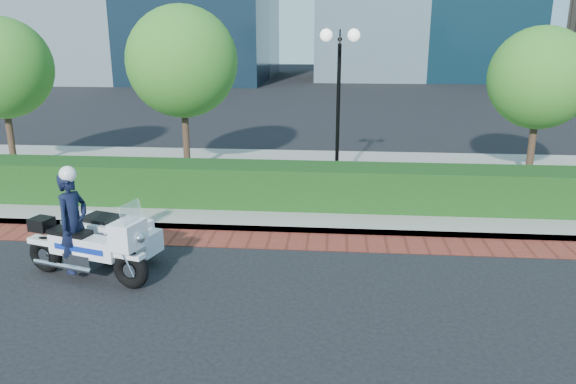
# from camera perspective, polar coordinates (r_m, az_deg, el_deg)

# --- Properties ---
(ground) EXTENTS (120.00, 120.00, 0.00)m
(ground) POSITION_cam_1_polar(r_m,az_deg,el_deg) (10.67, -0.71, -7.96)
(ground) COLOR black
(ground) RESTS_ON ground
(brick_strip) EXTENTS (60.00, 1.00, 0.01)m
(brick_strip) POSITION_cam_1_polar(r_m,az_deg,el_deg) (12.04, 0.01, -4.99)
(brick_strip) COLOR maroon
(brick_strip) RESTS_ON ground
(sidewalk) EXTENTS (60.00, 8.00, 0.15)m
(sidewalk) POSITION_cam_1_polar(r_m,az_deg,el_deg) (16.28, 1.40, 1.02)
(sidewalk) COLOR gray
(sidewalk) RESTS_ON ground
(hedge_main) EXTENTS (18.00, 1.20, 1.00)m
(hedge_main) POSITION_cam_1_polar(r_m,az_deg,el_deg) (13.82, 0.77, 0.68)
(hedge_main) COLOR black
(hedge_main) RESTS_ON sidewalk
(lamppost) EXTENTS (1.02, 0.70, 4.21)m
(lamppost) POSITION_cam_1_polar(r_m,az_deg,el_deg) (14.93, 5.18, 10.83)
(lamppost) COLOR black
(lamppost) RESTS_ON sidewalk
(tree_a) EXTENTS (3.00, 3.00, 4.58)m
(tree_a) POSITION_cam_1_polar(r_m,az_deg,el_deg) (19.04, -27.15, 11.13)
(tree_a) COLOR #332319
(tree_a) RESTS_ON sidewalk
(tree_b) EXTENTS (3.20, 3.20, 4.89)m
(tree_b) POSITION_cam_1_polar(r_m,az_deg,el_deg) (16.80, -10.71, 12.86)
(tree_b) COLOR #332319
(tree_b) RESTS_ON sidewalk
(tree_c) EXTENTS (2.80, 2.80, 4.30)m
(tree_c) POSITION_cam_1_polar(r_m,az_deg,el_deg) (17.13, 24.24, 10.49)
(tree_c) COLOR #332319
(tree_c) RESTS_ON sidewalk
(police_motorcycle) EXTENTS (2.55, 2.19, 2.10)m
(police_motorcycle) POSITION_cam_1_polar(r_m,az_deg,el_deg) (10.97, -19.12, -4.14)
(police_motorcycle) COLOR black
(police_motorcycle) RESTS_ON ground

